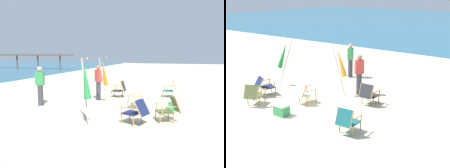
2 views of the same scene
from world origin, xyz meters
The scene contains 12 objects.
ground_plane centered at (0.00, 0.00, 0.00)m, with size 80.00×80.00×0.00m, color beige.
surf_band centered at (0.00, 10.41, 0.03)m, with size 80.00×1.10×0.06m, color white.
beach_chair_back_right centered at (1.92, -1.14, 0.43)m, with size 0.63×0.72×0.82m.
beach_chair_front_left centered at (-2.14, -1.28, 0.43)m, with size 0.80×0.87×0.81m.
beach_chair_front_right centered at (-2.73, -0.33, 0.42)m, with size 0.81×0.92×0.78m.
beach_chair_mid_center centered at (-0.82, -0.05, 0.43)m, with size 0.69×0.80×0.80m.
beach_chair_far_center centered at (1.15, 1.28, 0.43)m, with size 0.61×0.68×0.82m.
umbrella_furled_green centered at (-3.13, 1.15, 1.33)m, with size 0.63×0.57×2.04m.
umbrella_furled_orange centered at (-0.34, 1.57, 1.31)m, with size 0.80×0.28×2.01m.
person_near_chairs centered at (-1.54, 3.95, 0.84)m, with size 0.29×0.38×1.63m.
person_by_waterline centered at (0.21, 2.05, 0.84)m, with size 0.36×0.39×1.63m.
cooler_box centered at (-0.64, -1.34, 0.20)m, with size 0.49×0.35×0.40m.
Camera 2 is at (6.74, -7.96, 4.08)m, focal length 50.00 mm.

